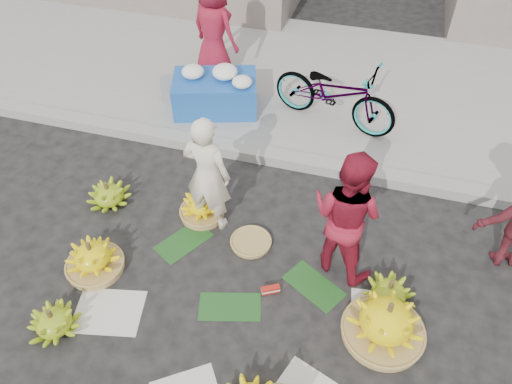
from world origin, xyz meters
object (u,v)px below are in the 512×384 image
(banana_bunch_4, at_px, (386,322))
(flower_table, at_px, (216,92))
(banana_bunch_0, at_px, (93,258))
(bicycle, at_px, (335,93))
(vendor_cream, at_px, (207,175))

(banana_bunch_4, height_order, flower_table, flower_table)
(banana_bunch_0, bearing_deg, bicycle, 57.74)
(vendor_cream, relative_size, bicycle, 0.83)
(banana_bunch_0, xyz_separation_m, bicycle, (2.09, 3.30, 0.42))
(banana_bunch_4, xyz_separation_m, vendor_cream, (-2.16, 0.99, 0.53))
(banana_bunch_0, height_order, bicycle, bicycle)
(flower_table, relative_size, bicycle, 0.75)
(banana_bunch_0, bearing_deg, flower_table, 83.81)
(banana_bunch_0, xyz_separation_m, vendor_cream, (1.01, 1.03, 0.58))
(banana_bunch_0, xyz_separation_m, banana_bunch_4, (3.17, 0.05, 0.05))
(banana_bunch_4, xyz_separation_m, flower_table, (-2.82, 3.12, 0.17))
(banana_bunch_0, distance_m, bicycle, 3.93)
(banana_bunch_4, distance_m, vendor_cream, 2.43)
(vendor_cream, bearing_deg, banana_bunch_0, 51.89)
(banana_bunch_0, distance_m, flower_table, 3.19)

